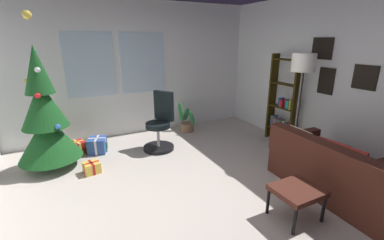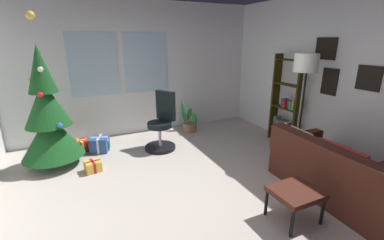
% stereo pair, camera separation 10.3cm
% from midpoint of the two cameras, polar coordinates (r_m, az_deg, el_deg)
% --- Properties ---
extents(ground_plane, '(5.06, 5.54, 0.10)m').
position_cam_midpoint_polar(ground_plane, '(3.49, 2.80, -17.42)').
color(ground_plane, '#B3A99F').
extents(wall_back_with_windows, '(5.06, 0.12, 2.69)m').
position_cam_midpoint_polar(wall_back_with_windows, '(5.54, -11.22, 10.95)').
color(wall_back_with_windows, silver).
rests_on(wall_back_with_windows, ground_plane).
extents(wall_right_with_frames, '(0.12, 5.54, 2.69)m').
position_cam_midpoint_polar(wall_right_with_frames, '(4.73, 32.17, 7.52)').
color(wall_right_with_frames, silver).
rests_on(wall_right_with_frames, ground_plane).
extents(couch, '(1.61, 1.88, 0.76)m').
position_cam_midpoint_polar(couch, '(3.93, 33.19, -10.86)').
color(couch, '#431F16').
rests_on(couch, ground_plane).
extents(footstool, '(0.50, 0.45, 0.38)m').
position_cam_midpoint_polar(footstool, '(3.17, 22.74, -14.84)').
color(footstool, '#431F16').
rests_on(footstool, ground_plane).
extents(holiday_tree, '(0.92, 0.92, 2.32)m').
position_cam_midpoint_polar(holiday_tree, '(4.51, -28.55, 0.26)').
color(holiday_tree, '#4C331E').
rests_on(holiday_tree, ground_plane).
extents(gift_box_red, '(0.31, 0.32, 0.21)m').
position_cam_midpoint_polar(gift_box_red, '(5.09, -22.89, -5.26)').
color(gift_box_red, red).
rests_on(gift_box_red, ground_plane).
extents(gift_box_green, '(0.35, 0.29, 0.19)m').
position_cam_midpoint_polar(gift_box_green, '(5.04, -19.45, -5.24)').
color(gift_box_green, '#1E722D').
rests_on(gift_box_green, ground_plane).
extents(gift_box_gold, '(0.26, 0.25, 0.17)m').
position_cam_midpoint_polar(gift_box_gold, '(4.28, -20.36, -9.56)').
color(gift_box_gold, gold).
rests_on(gift_box_gold, ground_plane).
extents(gift_box_blue, '(0.38, 0.39, 0.27)m').
position_cam_midpoint_polar(gift_box_blue, '(4.96, -19.10, -5.03)').
color(gift_box_blue, '#2D4C99').
rests_on(gift_box_blue, ground_plane).
extents(office_chair, '(0.58, 0.57, 1.06)m').
position_cam_midpoint_polar(office_chair, '(4.75, -6.08, -1.51)').
color(office_chair, black).
rests_on(office_chair, ground_plane).
extents(bookshelf, '(0.18, 0.64, 1.69)m').
position_cam_midpoint_polar(bookshelf, '(5.22, 20.65, 3.06)').
color(bookshelf, '#2E2408').
rests_on(bookshelf, ground_plane).
extents(floor_lamp, '(0.36, 0.36, 1.74)m').
position_cam_midpoint_polar(floor_lamp, '(4.47, 24.32, 9.93)').
color(floor_lamp, slate).
rests_on(floor_lamp, ground_plane).
extents(potted_plant, '(0.30, 0.54, 0.63)m').
position_cam_midpoint_polar(potted_plant, '(5.69, -0.12, -0.43)').
color(potted_plant, '#8B6649').
rests_on(potted_plant, ground_plane).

